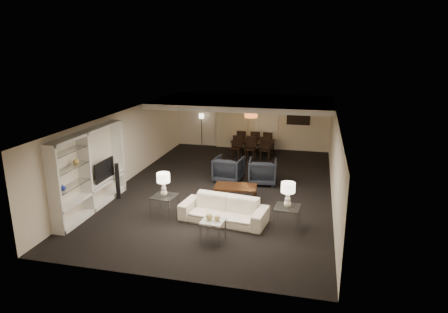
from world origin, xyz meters
name	(u,v)px	position (x,y,z in m)	size (l,w,h in m)	color
floor	(224,188)	(0.00, 0.00, 0.00)	(11.00, 11.00, 0.00)	black
ceiling	(224,114)	(0.00, 0.00, 2.50)	(7.00, 11.00, 0.02)	silver
wall_back	(252,121)	(0.00, 5.50, 1.25)	(7.00, 0.02, 2.50)	beige
wall_front	(161,223)	(0.00, -5.50, 1.25)	(7.00, 0.02, 2.50)	beige
wall_left	(126,146)	(-3.50, 0.00, 1.25)	(0.02, 11.00, 2.50)	beige
wall_right	(334,159)	(3.50, 0.00, 1.25)	(0.02, 11.00, 2.50)	beige
ceiling_soffit	(244,102)	(0.00, 3.50, 2.40)	(7.00, 4.00, 0.20)	silver
curtains	(232,122)	(-0.90, 5.42, 1.20)	(1.50, 0.12, 2.40)	beige
door	(267,126)	(0.70, 5.47, 1.05)	(0.90, 0.05, 2.10)	silver
painting	(298,117)	(2.10, 5.46, 1.55)	(0.95, 0.04, 0.65)	#142D38
media_unit	(90,171)	(-3.31, -2.60, 1.18)	(0.38, 3.40, 2.35)	white
pendant_light	(251,114)	(0.30, 3.50, 1.92)	(0.52, 0.52, 0.24)	#D8591E
sofa	(224,210)	(0.59, -2.56, 0.34)	(2.34, 0.91, 0.68)	beige
coffee_table	(235,193)	(0.59, -0.96, 0.23)	(1.28, 0.75, 0.46)	black
armchair_left	(229,169)	(-0.01, 0.74, 0.43)	(0.93, 0.96, 0.87)	black
armchair_right	(263,172)	(1.19, 0.74, 0.43)	(0.93, 0.96, 0.87)	black
side_table_left	(165,206)	(-1.11, -2.56, 0.30)	(0.64, 0.64, 0.60)	silver
side_table_right	(287,217)	(2.29, -2.56, 0.30)	(0.64, 0.64, 0.60)	white
table_lamp_left	(164,185)	(-1.11, -2.56, 0.93)	(0.36, 0.36, 0.66)	#F3E2CD
table_lamp_right	(288,195)	(2.29, -2.56, 0.93)	(0.36, 0.36, 0.66)	white
marble_table	(213,230)	(0.59, -3.66, 0.27)	(0.53, 0.53, 0.53)	white
gold_gourd_a	(209,217)	(0.49, -3.66, 0.62)	(0.17, 0.17, 0.17)	#DFBB76
gold_gourd_b	(217,218)	(0.69, -3.66, 0.61)	(0.15, 0.15, 0.15)	#D8C572
television	(101,170)	(-3.28, -2.07, 1.05)	(0.14, 1.04, 0.60)	black
vase_blue	(63,187)	(-3.31, -3.91, 1.14)	(0.16, 0.16, 0.17)	#23339B
vase_amber	(76,161)	(-3.31, -3.23, 1.65)	(0.17, 0.17, 0.18)	gold
floor_speaker	(118,181)	(-3.02, -1.63, 0.56)	(0.12, 0.12, 1.13)	black
dining_table	(253,148)	(0.27, 4.29, 0.32)	(1.80, 1.00, 0.63)	black
chair_nl	(236,147)	(-0.33, 3.64, 0.47)	(0.44, 0.44, 0.94)	black
chair_nm	(250,148)	(0.27, 3.64, 0.47)	(0.44, 0.44, 0.94)	black
chair_nr	(265,149)	(0.87, 3.64, 0.47)	(0.44, 0.44, 0.94)	black
chair_fl	(242,140)	(-0.33, 4.94, 0.47)	(0.44, 0.44, 0.94)	black
chair_fm	(255,141)	(0.27, 4.94, 0.47)	(0.44, 0.44, 0.94)	black
chair_fr	(269,142)	(0.87, 4.94, 0.47)	(0.44, 0.44, 0.94)	black
floor_lamp	(202,130)	(-2.29, 5.20, 0.78)	(0.23, 0.23, 1.56)	black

